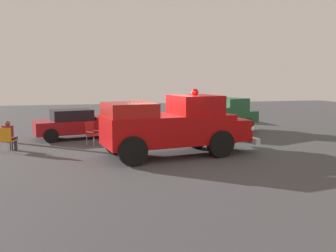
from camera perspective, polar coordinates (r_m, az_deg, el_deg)
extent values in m
plane|color=#424244|center=(14.02, -0.76, -4.66)|extent=(60.00, 60.00, 0.00)
cylinder|color=black|center=(15.39, 4.55, -1.62)|extent=(0.47, 1.08, 1.04)
cylinder|color=black|center=(13.67, 8.43, -2.83)|extent=(0.47, 1.08, 1.04)
cylinder|color=black|center=(14.13, -8.15, -2.49)|extent=(0.47, 1.08, 1.04)
cylinder|color=black|center=(12.24, -5.73, -4.00)|extent=(0.47, 1.08, 1.04)
cube|color=#B70C0C|center=(13.67, 0.00, -0.50)|extent=(2.80, 5.16, 1.10)
cube|color=#B70C0C|center=(15.03, 10.05, -0.39)|extent=(1.87, 1.15, 0.84)
cube|color=#B70C0C|center=(14.07, 4.32, 3.39)|extent=(2.13, 1.96, 0.76)
cube|color=#B21914|center=(13.06, -6.27, 2.39)|extent=(2.19, 1.97, 0.60)
cube|color=silver|center=(15.28, 11.47, -0.30)|extent=(1.44, 0.33, 0.64)
cube|color=silver|center=(15.39, 11.73, -1.83)|extent=(2.24, 0.53, 0.24)
sphere|color=white|center=(15.91, 9.89, 0.33)|extent=(0.30, 0.30, 0.26)
sphere|color=white|center=(14.63, 13.20, -0.37)|extent=(0.30, 0.30, 0.26)
sphere|color=red|center=(14.04, 4.34, 5.42)|extent=(0.32, 0.32, 0.28)
cylinder|color=black|center=(19.67, -10.56, -0.27)|extent=(0.39, 0.72, 0.68)
cylinder|color=black|center=(18.11, -9.14, -0.89)|extent=(0.39, 0.72, 0.68)
cylinder|color=black|center=(19.09, -18.96, -0.78)|extent=(0.39, 0.72, 0.68)
cylinder|color=black|center=(17.49, -18.25, -1.48)|extent=(0.39, 0.72, 0.68)
cube|color=maroon|center=(18.50, -14.21, 0.02)|extent=(2.63, 4.48, 0.64)
cube|color=maroon|center=(18.81, -9.92, 1.36)|extent=(1.89, 1.71, 0.20)
cube|color=black|center=(18.38, -15.18, 1.70)|extent=(1.92, 2.18, 0.56)
cube|color=silver|center=(19.10, -7.79, -0.26)|extent=(1.89, 0.55, 0.20)
cylinder|color=black|center=(21.55, 9.20, 0.59)|extent=(0.52, 0.85, 0.80)
cylinder|color=black|center=(20.30, 12.56, 0.09)|extent=(0.52, 0.85, 0.80)
cylinder|color=black|center=(19.59, 2.52, 0.00)|extent=(0.52, 0.85, 0.80)
cylinder|color=black|center=(18.21, 5.77, -0.60)|extent=(0.52, 0.85, 0.80)
cube|color=#235B38|center=(19.20, 5.52, 1.47)|extent=(2.67, 3.17, 1.00)
cube|color=#235B38|center=(20.42, 9.68, 2.46)|extent=(2.19, 2.00, 1.40)
cube|color=#235B38|center=(21.22, 11.83, 1.57)|extent=(1.90, 1.40, 0.64)
cylinder|color=#B7BABF|center=(16.33, -24.27, -2.80)|extent=(0.04, 0.04, 0.44)
cylinder|color=#B7BABF|center=(16.10, -22.95, -2.87)|extent=(0.04, 0.04, 0.44)
cylinder|color=#B7BABF|center=(15.97, -25.11, -3.07)|extent=(0.04, 0.04, 0.44)
cylinder|color=#B7BABF|center=(15.73, -23.77, -3.15)|extent=(0.04, 0.04, 0.44)
cube|color=orange|center=(16.00, -24.07, -2.14)|extent=(0.63, 0.63, 0.04)
cube|color=orange|center=(15.75, -24.59, -1.26)|extent=(0.22, 0.46, 0.56)
cube|color=#B7BABF|center=(16.10, -24.83, -1.53)|extent=(0.42, 0.20, 0.03)
cube|color=#B7BABF|center=(15.84, -23.37, -1.59)|extent=(0.42, 0.20, 0.03)
cylinder|color=#B7BABF|center=(16.47, -10.71, -2.19)|extent=(0.04, 0.04, 0.44)
cylinder|color=#B7BABF|center=(16.16, -11.80, -2.40)|extent=(0.04, 0.04, 0.44)
cylinder|color=#B7BABF|center=(16.78, -11.78, -2.04)|extent=(0.04, 0.04, 0.44)
cylinder|color=#B7BABF|center=(16.48, -12.87, -2.24)|extent=(0.04, 0.04, 0.44)
cube|color=#B21E1E|center=(16.43, -11.81, -1.41)|extent=(0.68, 0.68, 0.04)
cube|color=#B21E1E|center=(16.56, -12.42, -0.36)|extent=(0.35, 0.38, 0.56)
cube|color=#B7BABF|center=(16.57, -11.24, -0.74)|extent=(0.35, 0.32, 0.03)
cube|color=#B7BABF|center=(16.24, -12.43, -0.94)|extent=(0.35, 0.32, 0.03)
cylinder|color=#383842|center=(16.31, -23.81, -2.78)|extent=(0.17, 0.17, 0.45)
cylinder|color=#383842|center=(16.21, -23.21, -2.81)|extent=(0.17, 0.17, 0.45)
cube|color=#383842|center=(16.13, -24.16, -1.87)|extent=(0.46, 0.31, 0.13)
cube|color=#383842|center=(16.03, -23.56, -1.90)|extent=(0.46, 0.31, 0.13)
cube|color=maroon|center=(15.87, -24.30, -0.93)|extent=(0.36, 0.45, 0.54)
sphere|color=brown|center=(15.84, -24.33, 0.40)|extent=(0.29, 0.29, 0.22)
cube|color=orange|center=(17.47, 5.48, -2.21)|extent=(0.40, 0.40, 0.04)
cone|color=orange|center=(17.42, 5.50, -1.18)|extent=(0.32, 0.32, 0.60)
cube|color=#A8A393|center=(30.28, 5.82, 2.71)|extent=(13.23, 0.12, 0.90)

